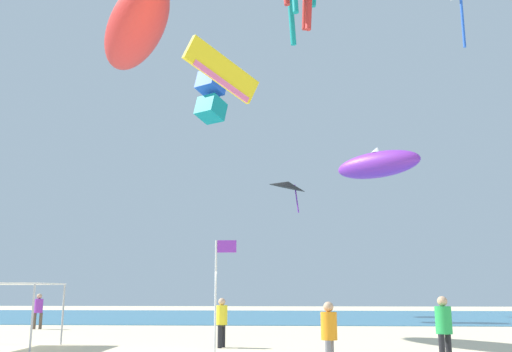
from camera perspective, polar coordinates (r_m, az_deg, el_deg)
The scene contains 12 objects.
ocean_strip at distance 44.32m, azimuth -0.95°, elevation -14.27°, with size 110.00×23.60×0.03m, color teal.
canopy_tent at distance 21.98m, azimuth -23.92°, elevation -10.39°, with size 2.93×2.61×2.24m.
person_near_tent at distance 31.81m, azimuth -21.55°, elevation -12.58°, with size 0.48×0.43×1.81m.
person_leftmost at distance 14.32m, azimuth 7.56°, elevation -15.55°, with size 0.40×0.44×1.70m.
person_central at distance 16.18m, azimuth 18.83°, elevation -14.33°, with size 0.43×0.43×1.82m.
person_rightmost at distance 20.25m, azimuth -3.57°, elevation -14.46°, with size 0.41×0.44×1.71m.
banner_flag at distance 15.93m, azimuth -3.92°, elevation -11.41°, with size 0.61×0.06×3.39m.
kite_inflatable_purple at distance 44.81m, azimuth 12.44°, elevation 1.18°, with size 7.32×6.45×2.97m.
kite_box_blue at distance 40.54m, azimuth -4.67°, elevation 8.22°, with size 2.39×2.51×3.80m.
kite_delta_black at distance 45.07m, azimuth 3.29°, elevation -0.91°, with size 4.27×4.26×2.83m.
kite_parafoil_yellow at distance 21.64m, azimuth -3.54°, elevation 10.75°, with size 2.79×2.30×2.08m.
kite_inflatable_red at distance 26.98m, azimuth -12.41°, elevation 14.66°, with size 6.14×8.65×3.11m.
Camera 1 is at (3.14, -16.65, 1.97)m, focal length 38.72 mm.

